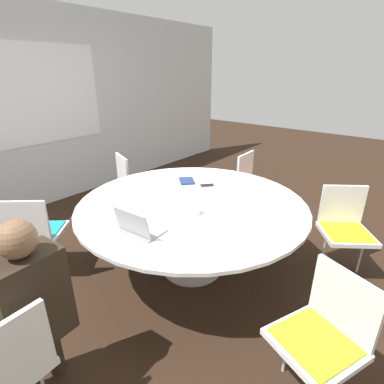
% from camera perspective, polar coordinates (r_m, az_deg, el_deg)
% --- Properties ---
extents(ground_plane, '(16.00, 16.00, 0.00)m').
position_cam_1_polar(ground_plane, '(3.15, 0.00, -14.18)').
color(ground_plane, black).
extents(wall_back, '(8.00, 0.07, 2.70)m').
position_cam_1_polar(wall_back, '(4.74, -27.05, 13.76)').
color(wall_back, silver).
rests_on(wall_back, ground_plane).
extents(conference_table, '(2.10, 2.10, 0.73)m').
position_cam_1_polar(conference_table, '(2.82, 0.00, -3.73)').
color(conference_table, '#B7B7BC').
rests_on(conference_table, ground_plane).
extents(chair_0, '(0.47, 0.45, 0.85)m').
position_cam_1_polar(chair_0, '(1.97, -32.60, -26.33)').
color(chair_0, white).
rests_on(chair_0, ground_plane).
extents(chair_1, '(0.56, 0.57, 0.85)m').
position_cam_1_polar(chair_1, '(2.02, 23.95, -22.88)').
color(chair_1, white).
rests_on(chair_1, ground_plane).
extents(chair_2, '(0.60, 0.60, 0.85)m').
position_cam_1_polar(chair_2, '(3.23, 27.10, -5.44)').
color(chair_2, white).
rests_on(chair_2, ground_plane).
extents(chair_3, '(0.46, 0.44, 0.85)m').
position_cam_1_polar(chair_3, '(4.07, 11.56, 2.24)').
color(chair_3, white).
rests_on(chair_3, ground_plane).
extents(chair_4, '(0.55, 0.56, 0.85)m').
position_cam_1_polar(chair_4, '(4.08, -11.22, 2.31)').
color(chair_4, white).
rests_on(chair_4, ground_plane).
extents(chair_5, '(0.61, 0.61, 0.85)m').
position_cam_1_polar(chair_5, '(3.14, -27.87, -6.35)').
color(chair_5, white).
rests_on(chair_5, ground_plane).
extents(person_0, '(0.37, 0.28, 1.20)m').
position_cam_1_polar(person_0, '(1.96, -28.30, -17.86)').
color(person_0, '#2D2319').
rests_on(person_0, ground_plane).
extents(laptop, '(0.26, 0.34, 0.21)m').
position_cam_1_polar(laptop, '(2.27, -10.18, -6.61)').
color(laptop, '#99999E').
rests_on(laptop, conference_table).
extents(spiral_notebook, '(0.25, 0.26, 0.02)m').
position_cam_1_polar(spiral_notebook, '(3.27, -1.01, 2.15)').
color(spiral_notebook, navy).
rests_on(spiral_notebook, conference_table).
extents(coffee_cup, '(0.09, 0.09, 0.08)m').
position_cam_1_polar(coffee_cup, '(2.54, 0.60, -3.38)').
color(coffee_cup, white).
rests_on(coffee_cup, conference_table).
extents(cell_phone, '(0.15, 0.14, 0.01)m').
position_cam_1_polar(cell_phone, '(3.16, 2.90, 1.29)').
color(cell_phone, black).
rests_on(cell_phone, conference_table).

